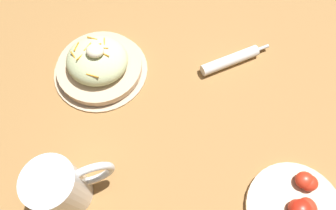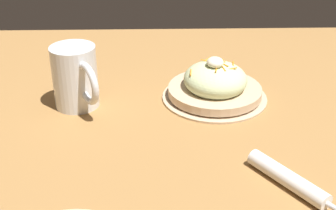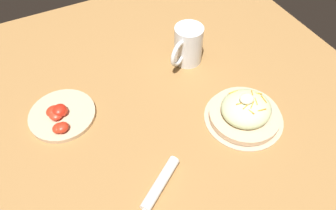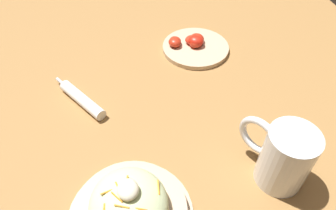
% 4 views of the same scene
% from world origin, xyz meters
% --- Properties ---
extents(ground_plane, '(1.43, 1.43, 0.00)m').
position_xyz_m(ground_plane, '(0.00, 0.00, 0.00)').
color(ground_plane, '#9E703D').
extents(salad_plate, '(0.24, 0.24, 0.10)m').
position_xyz_m(salad_plate, '(-0.23, 0.11, 0.03)').
color(salad_plate, '#D1B28E').
rests_on(salad_plate, ground_plane).
extents(beer_mug, '(0.15, 0.11, 0.14)m').
position_xyz_m(beer_mug, '(-0.20, -0.19, 0.06)').
color(beer_mug, white).
rests_on(beer_mug, ground_plane).
extents(napkin_roll, '(0.17, 0.13, 0.03)m').
position_xyz_m(napkin_roll, '(0.09, 0.19, 0.01)').
color(napkin_roll, white).
rests_on(napkin_roll, ground_plane).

